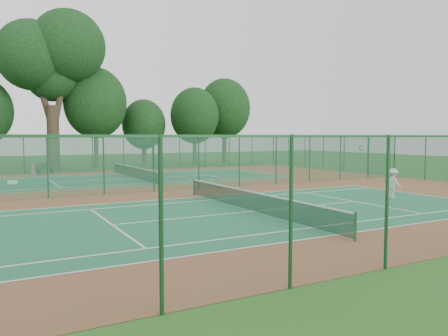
{
  "coord_description": "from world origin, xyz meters",
  "views": [
    {
      "loc": [
        -10.55,
        -25.81,
        3.45
      ],
      "look_at": [
        1.61,
        -3.33,
        1.6
      ],
      "focal_mm": 35.0,
      "sensor_mm": 36.0,
      "label": 1
    }
  ],
  "objects": [
    {
      "name": "court_far",
      "position": [
        0.0,
        9.0,
        0.01
      ],
      "size": [
        23.77,
        10.97,
        0.01
      ],
      "primitive_type": "cube",
      "color": "#1E6144",
      "rests_on": "red_pad"
    },
    {
      "name": "red_pad",
      "position": [
        0.0,
        0.0,
        0.01
      ],
      "size": [
        40.0,
        36.0,
        0.01
      ],
      "primitive_type": "cube",
      "color": "brown",
      "rests_on": "ground"
    },
    {
      "name": "fence_east",
      "position": [
        20.0,
        0.0,
        1.76
      ],
      "size": [
        0.09,
        36.0,
        3.5
      ],
      "rotation": [
        0.0,
        0.0,
        1.57
      ],
      "color": "#16442D",
      "rests_on": "ground"
    },
    {
      "name": "fence_divider",
      "position": [
        0.0,
        0.0,
        1.76
      ],
      "size": [
        40.0,
        0.09,
        3.5
      ],
      "color": "#194C2A",
      "rests_on": "ground"
    },
    {
      "name": "bench",
      "position": [
        -5.99,
        17.08,
        0.52
      ],
      "size": [
        1.66,
        1.03,
        0.99
      ],
      "rotation": [
        0.0,
        0.0,
        0.38
      ],
      "color": "black",
      "rests_on": "red_pad"
    },
    {
      "name": "kit_bag",
      "position": [
        -9.08,
        9.21,
        0.14
      ],
      "size": [
        0.7,
        0.31,
        0.26
      ],
      "primitive_type": "cube",
      "rotation": [
        0.0,
        0.0,
        -0.08
      ],
      "color": "white",
      "rests_on": "red_pad"
    },
    {
      "name": "big_tree",
      "position": [
        -4.47,
        22.5,
        11.68
      ],
      "size": [
        10.74,
        7.86,
        16.5
      ],
      "color": "#32261B",
      "rests_on": "ground"
    },
    {
      "name": "tennis_net_near",
      "position": [
        0.0,
        -9.0,
        0.54
      ],
      "size": [
        0.1,
        12.9,
        0.97
      ],
      "color": "#163D24",
      "rests_on": "ground"
    },
    {
      "name": "fence_north",
      "position": [
        0.0,
        18.0,
        1.76
      ],
      "size": [
        40.0,
        0.09,
        3.5
      ],
      "color": "#184A32",
      "rests_on": "ground"
    },
    {
      "name": "stray_ball_c",
      "position": [
        -2.7,
        -0.78,
        0.04
      ],
      "size": [
        0.07,
        0.07,
        0.07
      ],
      "primitive_type": "sphere",
      "color": "yellow",
      "rests_on": "red_pad"
    },
    {
      "name": "fence_south",
      "position": [
        0.0,
        -18.0,
        1.76
      ],
      "size": [
        40.0,
        0.09,
        3.5
      ],
      "color": "#194D2F",
      "rests_on": "ground"
    },
    {
      "name": "tennis_net_far",
      "position": [
        0.0,
        9.0,
        0.54
      ],
      "size": [
        0.1,
        12.9,
        0.97
      ],
      "color": "#163C24",
      "rests_on": "ground"
    },
    {
      "name": "stray_ball_a",
      "position": [
        6.26,
        -0.28,
        0.04
      ],
      "size": [
        0.07,
        0.07,
        0.07
      ],
      "primitive_type": "sphere",
      "color": "#D7F037",
      "rests_on": "red_pad"
    },
    {
      "name": "stray_ball_b",
      "position": [
        4.73,
        -0.6,
        0.04
      ],
      "size": [
        0.07,
        0.07,
        0.07
      ],
      "primitive_type": "sphere",
      "color": "gold",
      "rests_on": "red_pad"
    },
    {
      "name": "evergreen_row",
      "position": [
        0.5,
        24.25,
        0.0
      ],
      "size": [
        39.0,
        5.0,
        12.0
      ],
      "primitive_type": null,
      "color": "black",
      "rests_on": "ground"
    },
    {
      "name": "trash_bin",
      "position": [
        -6.99,
        17.3,
        0.46
      ],
      "size": [
        0.62,
        0.62,
        0.91
      ],
      "primitive_type": "cylinder",
      "rotation": [
        0.0,
        0.0,
        -0.26
      ],
      "color": "gray",
      "rests_on": "red_pad"
    },
    {
      "name": "court_near",
      "position": [
        0.0,
        -9.0,
        0.01
      ],
      "size": [
        23.77,
        10.97,
        0.01
      ],
      "primitive_type": "cube",
      "color": "#206745",
      "rests_on": "red_pad"
    },
    {
      "name": "ground",
      "position": [
        0.0,
        0.0,
        0.0
      ],
      "size": [
        120.0,
        120.0,
        0.0
      ],
      "primitive_type": "plane",
      "color": "#23541A",
      "rests_on": "ground"
    },
    {
      "name": "player_near",
      "position": [
        9.3,
        -8.98,
        0.84
      ],
      "size": [
        0.67,
        1.1,
        1.65
      ],
      "primitive_type": "imported",
      "rotation": [
        0.0,
        0.0,
        1.63
      ],
      "color": "silver",
      "rests_on": "court_near"
    }
  ]
}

